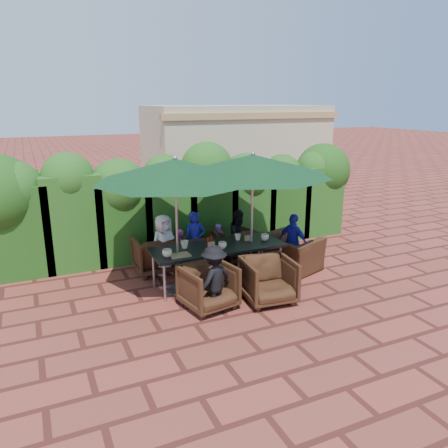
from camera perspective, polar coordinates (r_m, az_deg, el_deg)
name	(u,v)px	position (r m, az deg, el deg)	size (l,w,h in m)	color
ground	(230,286)	(8.27, 0.72, -8.06)	(80.00, 80.00, 0.00)	maroon
dining_table	(218,250)	(8.13, -0.81, -3.38)	(2.49, 0.90, 0.75)	black
umbrella_left	(175,170)	(7.47, -6.40, 6.97)	(2.77, 2.77, 2.46)	gray
umbrella_right	(253,165)	(8.05, 3.78, 7.67)	(2.92, 2.92, 2.46)	gray
chair_far_left	(155,252)	(8.89, -9.02, -3.70)	(0.80, 0.75, 0.82)	black
chair_far_mid	(201,249)	(9.04, -3.08, -3.30)	(0.76, 0.72, 0.79)	black
chair_far_right	(233,243)	(9.41, 1.22, -2.53)	(0.76, 0.71, 0.78)	black
chair_near_left	(208,285)	(7.30, -2.04, -7.91)	(0.80, 0.75, 0.82)	black
chair_near_right	(269,278)	(7.55, 5.84, -7.05)	(0.82, 0.77, 0.85)	black
chair_end_right	(291,247)	(9.00, 8.72, -3.02)	(1.09, 0.71, 0.95)	black
adult_far_left	(164,245)	(8.71, -7.86, -2.70)	(0.60, 0.36, 1.21)	silver
adult_far_mid	(195,240)	(8.99, -3.79, -2.11)	(0.42, 0.35, 1.18)	#1F1EA3
adult_far_right	(239,237)	(9.24, 1.99, -1.65)	(0.55, 0.34, 1.16)	black
adult_near_left	(214,279)	(7.10, -1.30, -7.25)	(0.73, 0.33, 1.13)	black
adult_end_right	(293,242)	(8.97, 9.01, -2.34)	(0.69, 0.34, 1.17)	#1F1EA3
child_left	(182,248)	(9.10, -5.56, -3.18)	(0.29, 0.24, 0.80)	#CB4791
child_right	(219,242)	(9.41, -0.62, -2.42)	(0.29, 0.24, 0.81)	#8F55B8
pedestrian_a	(224,192)	(12.55, 0.07, 4.16)	(1.53, 0.55, 1.64)	green
pedestrian_b	(246,188)	(12.82, 2.91, 4.69)	(0.85, 0.52, 1.77)	#CB4791
pedestrian_c	(272,187)	(13.13, 6.24, 4.85)	(1.12, 0.51, 1.75)	gray
cup_a	(167,253)	(7.60, -7.44, -3.78)	(0.17, 0.17, 0.13)	beige
cup_b	(185,244)	(8.00, -5.17, -2.68)	(0.15, 0.15, 0.14)	beige
cup_c	(222,245)	(7.95, -0.21, -2.80)	(0.16, 0.16, 0.12)	beige
cup_d	(238,237)	(8.43, 1.80, -1.72)	(0.13, 0.13, 0.12)	beige
cup_e	(265,237)	(8.45, 5.35, -1.73)	(0.16, 0.16, 0.12)	beige
ketchup_bottle	(208,242)	(8.08, -2.08, -2.31)	(0.04, 0.04, 0.17)	#B20C0A
sauce_bottle	(211,240)	(8.17, -1.69, -2.11)	(0.04, 0.04, 0.17)	#4C230C
serving_tray	(180,255)	(7.64, -5.77, -4.07)	(0.35, 0.25, 0.02)	#A78151
number_block_left	(211,244)	(8.04, -1.66, -2.68)	(0.12, 0.06, 0.10)	tan
number_block_right	(248,238)	(8.42, 3.13, -1.83)	(0.12, 0.06, 0.10)	tan
hedge_wall	(176,196)	(9.86, -6.27, 3.72)	(9.10, 1.60, 2.47)	#133D10
building	(236,152)	(15.48, 1.52, 9.32)	(6.20, 3.08, 3.20)	#C6B493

